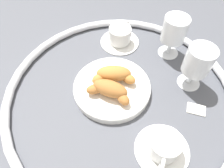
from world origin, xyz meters
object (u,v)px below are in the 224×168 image
croissant_large (114,75)px  coffee_cup_far (120,36)px  sugar_packet (196,108)px  croissant_small (110,90)px  juice_glass_left (174,31)px  juice_glass_right (198,62)px  pastry_plate (112,87)px  coffee_cup_near (164,147)px

croissant_large → coffee_cup_far: 0.19m
croissant_large → sugar_packet: (-0.24, 0.03, -0.04)m
croissant_small → coffee_cup_far: croissant_small is taller
coffee_cup_far → sugar_packet: (-0.26, 0.22, -0.02)m
croissant_small → juice_glass_left: bearing=-123.5°
juice_glass_left → sugar_packet: 0.24m
croissant_large → juice_glass_right: juice_glass_right is taller
coffee_cup_far → juice_glass_left: juice_glass_left is taller
sugar_packet → pastry_plate: bearing=1.1°
pastry_plate → croissant_large: size_ratio=1.70×
coffee_cup_far → sugar_packet: size_ratio=2.72×
juice_glass_right → sugar_packet: size_ratio=2.80×
coffee_cup_far → juice_glass_left: (-0.17, 0.01, 0.07)m
pastry_plate → juice_glass_right: (-0.22, -0.08, 0.08)m
coffee_cup_far → sugar_packet: coffee_cup_far is taller
croissant_small → juice_glass_right: 0.25m
pastry_plate → coffee_cup_near: 0.22m
pastry_plate → juice_glass_right: juice_glass_right is taller
juice_glass_left → juice_glass_right: (-0.07, 0.12, 0.00)m
coffee_cup_near → croissant_large: bearing=-47.2°
juice_glass_right → coffee_cup_far: bearing=-28.3°
croissant_large → croissant_small: (-0.00, 0.05, 0.00)m
coffee_cup_near → juice_glass_right: (-0.06, -0.23, 0.07)m
coffee_cup_far → juice_glass_left: 0.18m
juice_glass_left → sugar_packet: (-0.09, 0.21, -0.09)m
croissant_small → coffee_cup_far: size_ratio=1.00×
juice_glass_right → croissant_large: bearing=14.1°
pastry_plate → coffee_cup_far: 0.21m
coffee_cup_far → juice_glass_left: bearing=175.2°
croissant_large → coffee_cup_near: bearing=132.8°
pastry_plate → juice_glass_right: 0.25m
croissant_large → juice_glass_left: 0.23m
coffee_cup_far → juice_glass_right: 0.28m
juice_glass_right → juice_glass_left: bearing=-58.6°
croissant_small → sugar_packet: 0.25m
coffee_cup_near → coffee_cup_far: 0.40m
croissant_small → juice_glass_left: size_ratio=0.97×
juice_glass_left → juice_glass_right: size_ratio=1.00×
pastry_plate → croissant_small: (-0.00, 0.03, 0.03)m
pastry_plate → sugar_packet: size_ratio=4.54×
juice_glass_left → juice_glass_right: 0.14m
croissant_small → coffee_cup_near: bearing=143.4°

